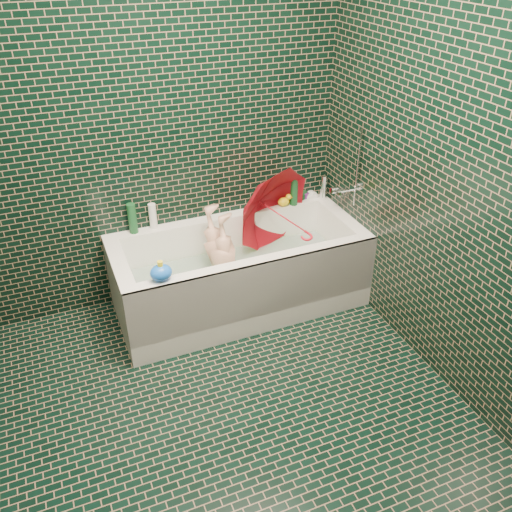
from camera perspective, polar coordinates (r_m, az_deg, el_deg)
name	(u,v)px	position (r m, az deg, el deg)	size (l,w,h in m)	color
floor	(231,425)	(3.11, -2.65, -17.39)	(2.80, 2.80, 0.00)	black
wall_back	(149,126)	(3.56, -11.25, 13.23)	(2.80, 2.80, 0.00)	black
wall_front	(436,503)	(1.39, 18.41, -23.46)	(2.80, 2.80, 0.00)	black
wall_right	(466,178)	(2.95, 21.28, 7.70)	(2.80, 2.80, 0.00)	black
bathtub	(240,280)	(3.79, -1.66, -2.51)	(1.70, 0.75, 0.55)	white
bath_mat	(240,285)	(3.84, -1.74, -3.06)	(1.35, 0.47, 0.01)	#36D42A
water	(239,268)	(3.76, -1.78, -1.26)	(1.48, 0.53, 0.00)	silver
faucet	(348,187)	(3.85, 9.62, 7.16)	(0.18, 0.19, 0.55)	silver
child	(225,268)	(3.74, -3.28, -1.28)	(0.33, 0.21, 0.90)	tan
umbrella	(284,218)	(3.79, 3.01, 4.04)	(0.63, 0.63, 0.55)	red
soap_bottle_a	(314,199)	(4.16, 6.10, 6.00)	(0.10, 0.10, 0.26)	white
soap_bottle_b	(310,198)	(4.16, 5.66, 6.05)	(0.08, 0.09, 0.19)	#581E72
soap_bottle_c	(306,199)	(4.15, 5.30, 6.01)	(0.13, 0.13, 0.17)	#144823
bottle_right_tall	(294,189)	(4.01, 4.04, 7.00)	(0.06, 0.06, 0.24)	#144823
bottle_right_pump	(324,187)	(4.13, 7.15, 7.17)	(0.05, 0.05, 0.19)	silver
bottle_left_tall	(132,218)	(3.72, -12.88, 3.88)	(0.06, 0.06, 0.21)	#144823
bottle_left_short	(153,216)	(3.76, -10.82, 4.16)	(0.05, 0.05, 0.18)	white
rubber_duck	(285,201)	(4.02, 3.03, 5.82)	(0.12, 0.10, 0.09)	yellow
bath_toy	(161,272)	(3.21, -9.97, -1.72)	(0.13, 0.11, 0.13)	blue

